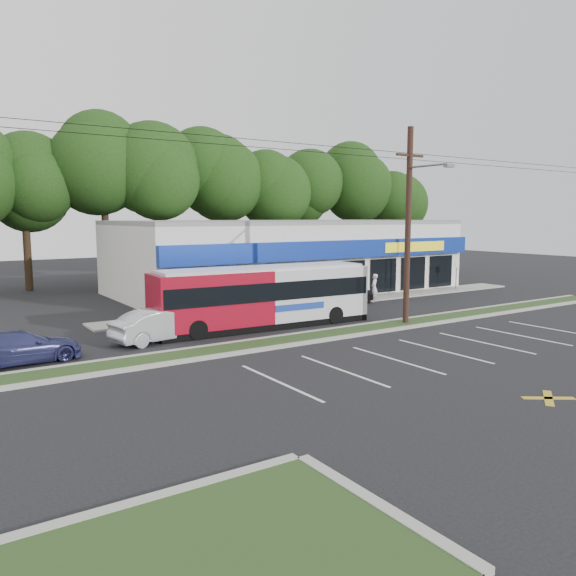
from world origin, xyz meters
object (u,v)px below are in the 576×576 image
Objects in this scene: car_silver at (161,325)px; car_dark at (344,293)px; metrobus at (264,295)px; pedestrian_b at (306,295)px; utility_pole at (407,220)px; lamp_post at (407,258)px; pedestrian_a at (374,288)px; sign_post at (457,270)px; car_blue at (20,347)px.

car_dark is at bearing -84.69° from car_silver.
metrobus is 7.54× the size of pedestrian_b.
lamp_post is at bearing 43.95° from utility_pole.
utility_pole is 11.13× the size of car_dark.
utility_pole is 9.13m from pedestrian_a.
metrobus is at bearing -168.17° from sign_post.
metrobus reaches higher than pedestrian_a.
metrobus is 11.48m from car_blue.
car_dark is 2.42× the size of pedestrian_a.
pedestrian_a reaches higher than car_dark.
pedestrian_a is (4.11, 6.82, -4.49)m from utility_pole.
pedestrian_b is (5.45, 4.00, -0.86)m from metrobus.
car_dark is 2.35m from pedestrian_a.
lamp_post is at bearing 161.98° from pedestrian_a.
pedestrian_a is at bearing -161.82° from pedestrian_b.
car_silver is at bearing 47.92° from pedestrian_b.
sign_post is (5.00, -0.23, -1.12)m from lamp_post.
pedestrian_b is at bearing 69.59° from car_dark.
utility_pole is 8.68m from car_dark.
car_silver is (-11.83, 3.35, -4.68)m from utility_pole.
lamp_post is at bearing 177.42° from sign_post.
pedestrian_b reaches higher than car_silver.
metrobus is 10.91m from pedestrian_a.
pedestrian_a is at bearing 58.94° from utility_pole.
car_dark and pedestrian_b have the same top height.
lamp_post reaches higher than pedestrian_b.
sign_post reaches higher than pedestrian_b.
utility_pole is 18.50m from car_blue.
pedestrian_b is (-4.94, 0.76, -0.16)m from pedestrian_a.
metrobus is at bearing -97.82° from car_silver.
car_dark is 1.02× the size of car_silver.
car_dark is 1.01× the size of car_blue.
car_silver is at bearing -167.25° from lamp_post.
metrobus reaches higher than car_blue.
sign_post is 0.50× the size of car_silver.
utility_pole is 11.76× the size of lamp_post.
sign_post is (13.17, 7.65, -3.86)m from utility_pole.
pedestrian_b is (-0.83, 7.57, -4.65)m from utility_pole.
sign_post reaches higher than car_blue.
car_dark is at bearing -39.79° from pedestrian_a.
metrobus is (-19.45, -4.08, 0.07)m from sign_post.
sign_post is 0.50× the size of car_blue.
metrobus reaches higher than pedestrian_b.
lamp_post is at bearing -87.39° from car_silver.
car_blue is (-11.40, -1.00, -0.98)m from metrobus.
car_silver is (-5.55, -0.22, -0.90)m from metrobus.
utility_pole is 11.31× the size of car_silver.
pedestrian_a is 1.21× the size of pedestrian_b.
sign_post is at bearing -86.18° from car_blue.
pedestrian_b reaches higher than car_blue.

